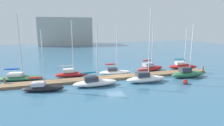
{
  "coord_description": "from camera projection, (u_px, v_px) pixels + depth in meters",
  "views": [
    {
      "loc": [
        -7.92,
        -25.2,
        7.8
      ],
      "look_at": [
        0.0,
        2.0,
        2.0
      ],
      "focal_mm": 29.22,
      "sensor_mm": 36.0,
      "label": 1
    }
  ],
  "objects": [
    {
      "name": "sailboat_2",
      "position": [
        72.0,
        73.0,
        28.23
      ],
      "size": [
        5.29,
        1.49,
        8.65
      ],
      "rotation": [
        0.0,
        0.0,
        -0.02
      ],
      "color": "#B21E1E",
      "rests_on": "ground_plane"
    },
    {
      "name": "dock_pier",
      "position": [
        116.0,
        77.0,
        27.4
      ],
      "size": [
        30.98,
        1.98,
        0.36
      ],
      "primitive_type": "cube",
      "color": "#846647",
      "rests_on": "ground_plane"
    },
    {
      "name": "sailboat_0",
      "position": [
        20.0,
        77.0,
        26.61
      ],
      "size": [
        6.91,
        3.16,
        9.43
      ],
      "rotation": [
        0.0,
        0.0,
        -0.17
      ],
      "color": "#2D7047",
      "rests_on": "ground_plane"
    },
    {
      "name": "sailboat_5",
      "position": [
        146.0,
        78.0,
        25.59
      ],
      "size": [
        5.89,
        1.8,
        10.21
      ],
      "rotation": [
        0.0,
        0.0,
        -0.02
      ],
      "color": "white",
      "rests_on": "ground_plane"
    },
    {
      "name": "sailboat_4",
      "position": [
        115.0,
        71.0,
        29.67
      ],
      "size": [
        5.29,
        2.22,
        7.51
      ],
      "rotation": [
        0.0,
        0.0,
        -0.11
      ],
      "color": "white",
      "rests_on": "ground_plane"
    },
    {
      "name": "sailboat_8",
      "position": [
        182.0,
        66.0,
        33.6
      ],
      "size": [
        5.51,
        2.91,
        7.55
      ],
      "rotation": [
        0.0,
        0.0,
        -0.25
      ],
      "color": "#B21E1E",
      "rests_on": "ground_plane"
    },
    {
      "name": "sailboat_3",
      "position": [
        95.0,
        82.0,
        23.92
      ],
      "size": [
        5.9,
        1.87,
        8.14
      ],
      "rotation": [
        0.0,
        0.0,
        0.01
      ],
      "color": "white",
      "rests_on": "ground_plane"
    },
    {
      "name": "mooring_buoy_red",
      "position": [
        185.0,
        82.0,
        24.77
      ],
      "size": [
        0.64,
        0.64,
        0.64
      ],
      "primitive_type": "sphere",
      "color": "red",
      "rests_on": "ground_plane"
    },
    {
      "name": "dock_piling_far_end",
      "position": [
        203.0,
        70.0,
        30.66
      ],
      "size": [
        0.28,
        0.28,
        1.15
      ],
      "primitive_type": "cylinder",
      "color": "#846647",
      "rests_on": "ground_plane"
    },
    {
      "name": "harbor_building_distant",
      "position": [
        65.0,
        31.0,
        75.28
      ],
      "size": [
        20.84,
        10.33,
        11.02
      ],
      "primitive_type": "cube",
      "color": "#ADA89E",
      "rests_on": "ground_plane"
    },
    {
      "name": "sailboat_7",
      "position": [
        187.0,
        73.0,
        28.06
      ],
      "size": [
        5.69,
        1.57,
        8.14
      ],
      "rotation": [
        0.0,
        0.0,
        -0.01
      ],
      "color": "#2D7047",
      "rests_on": "ground_plane"
    },
    {
      "name": "sailboat_1",
      "position": [
        42.0,
        87.0,
        22.11
      ],
      "size": [
        5.18,
        2.21,
        7.37
      ],
      "rotation": [
        0.0,
        0.0,
        -0.15
      ],
      "color": "black",
      "rests_on": "ground_plane"
    },
    {
      "name": "dock_piling_near_end",
      "position": [
        5.0,
        82.0,
        23.97
      ],
      "size": [
        0.28,
        0.28,
        1.15
      ],
      "primitive_type": "cylinder",
      "color": "#846647",
      "rests_on": "ground_plane"
    },
    {
      "name": "ground_plane",
      "position": [
        116.0,
        79.0,
        27.43
      ],
      "size": [
        120.0,
        120.0,
        0.0
      ],
      "primitive_type": "plane",
      "color": "#386684"
    },
    {
      "name": "sailboat_6",
      "position": [
        150.0,
        68.0,
        31.93
      ],
      "size": [
        5.68,
        2.88,
        7.87
      ],
      "rotation": [
        0.0,
        0.0,
        0.22
      ],
      "color": "#B21E1E",
      "rests_on": "ground_plane"
    }
  ]
}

